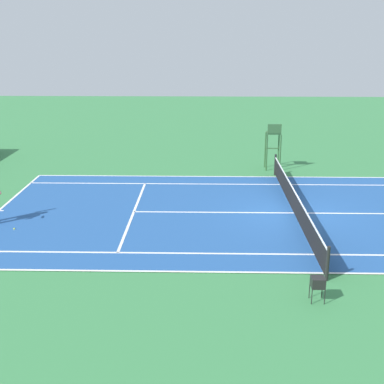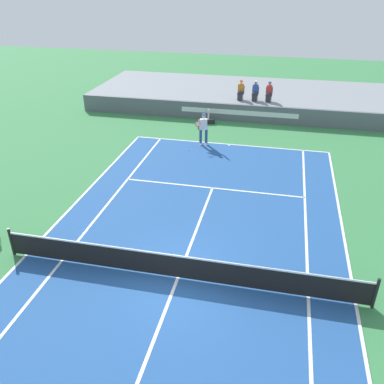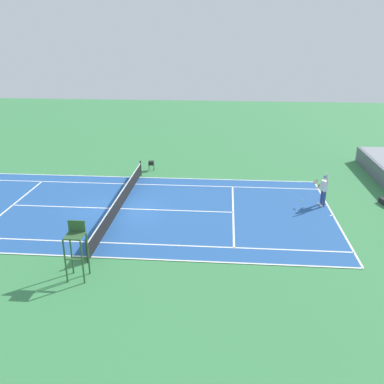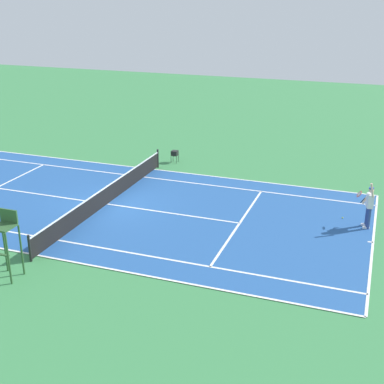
{
  "view_description": "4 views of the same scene",
  "coord_description": "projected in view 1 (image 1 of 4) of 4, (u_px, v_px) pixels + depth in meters",
  "views": [
    {
      "loc": [
        -19.99,
        3.58,
        6.93
      ],
      "look_at": [
        -0.44,
        4.05,
        1.0
      ],
      "focal_mm": 49.39,
      "sensor_mm": 36.0,
      "label": 1
    },
    {
      "loc": [
        2.72,
        -10.04,
        8.81
      ],
      "look_at": [
        -0.44,
        4.05,
        1.0
      ],
      "focal_mm": 38.5,
      "sensor_mm": 36.0,
      "label": 2
    },
    {
      "loc": [
        21.61,
        5.85,
        9.52
      ],
      "look_at": [
        -0.44,
        4.05,
        1.0
      ],
      "focal_mm": 39.3,
      "sensor_mm": 36.0,
      "label": 3
    },
    {
      "loc": [
        20.34,
        11.58,
        9.41
      ],
      "look_at": [
        -0.44,
        4.05,
        1.0
      ],
      "focal_mm": 49.6,
      "sensor_mm": 36.0,
      "label": 4
    }
  ],
  "objects": [
    {
      "name": "ground_plane",
      "position": [
        294.0,
        213.0,
        21.06
      ],
      "size": [
        80.0,
        80.0,
        0.0
      ],
      "primitive_type": "plane",
      "color": "#387F47"
    },
    {
      "name": "court",
      "position": [
        294.0,
        213.0,
        21.05
      ],
      "size": [
        11.08,
        23.88,
        0.03
      ],
      "color": "#235193",
      "rests_on": "ground"
    },
    {
      "name": "net",
      "position": [
        294.0,
        201.0,
        20.91
      ],
      "size": [
        11.98,
        0.1,
        1.07
      ],
      "color": "black",
      "rests_on": "ground"
    },
    {
      "name": "tennis_ball",
      "position": [
        14.0,
        229.0,
        19.31
      ],
      "size": [
        0.07,
        0.07,
        0.07
      ],
      "primitive_type": "sphere",
      "color": "#D1E533",
      "rests_on": "ground"
    },
    {
      "name": "umpire_chair",
      "position": [
        273.0,
        140.0,
        27.4
      ],
      "size": [
        0.77,
        0.77,
        2.44
      ],
      "color": "#2D562D",
      "rests_on": "ground"
    },
    {
      "name": "ball_hopper",
      "position": [
        318.0,
        282.0,
        14.03
      ],
      "size": [
        0.36,
        0.36,
        0.7
      ],
      "color": "black",
      "rests_on": "ground"
    }
  ]
}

